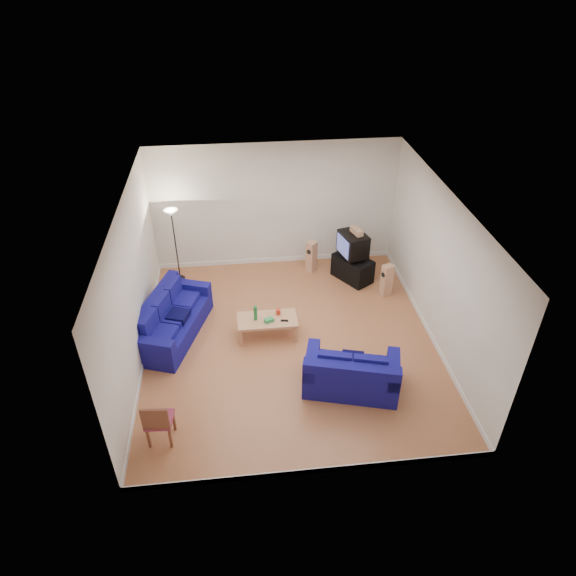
{
  "coord_description": "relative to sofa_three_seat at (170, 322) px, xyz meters",
  "views": [
    {
      "loc": [
        -0.98,
        -8.22,
        7.09
      ],
      "look_at": [
        0.0,
        0.4,
        1.1
      ],
      "focal_mm": 32.0,
      "sensor_mm": 36.0,
      "label": 1
    }
  ],
  "objects": [
    {
      "name": "bottle",
      "position": [
        1.81,
        -0.28,
        0.29
      ],
      "size": [
        0.1,
        0.1,
        0.33
      ],
      "primitive_type": "cylinder",
      "rotation": [
        0.0,
        0.0,
        -0.37
      ],
      "color": "#197233",
      "rests_on": "coffee_table"
    },
    {
      "name": "tv_stand",
      "position": [
        4.32,
        1.69,
        -0.03
      ],
      "size": [
        1.0,
        1.12,
        0.6
      ],
      "primitive_type": "cube",
      "rotation": [
        0.0,
        0.0,
        -0.99
      ],
      "color": "black",
      "rests_on": "ground"
    },
    {
      "name": "tissue_box",
      "position": [
        2.08,
        -0.38,
        0.17
      ],
      "size": [
        0.22,
        0.16,
        0.08
      ],
      "primitive_type": "cube",
      "rotation": [
        0.0,
        0.0,
        0.33
      ],
      "color": "green",
      "rests_on": "coffee_table"
    },
    {
      "name": "room",
      "position": [
        2.51,
        -0.53,
        1.22
      ],
      "size": [
        6.01,
        6.51,
        3.21
      ],
      "color": "brown",
      "rests_on": "ground"
    },
    {
      "name": "centre_speaker",
      "position": [
        4.35,
        1.73,
        0.99
      ],
      "size": [
        0.26,
        0.41,
        0.13
      ],
      "primitive_type": "cube",
      "rotation": [
        0.0,
        0.0,
        -1.26
      ],
      "color": "tan",
      "rests_on": "television"
    },
    {
      "name": "sofa_loveseat",
      "position": [
        3.48,
        -2.01,
        0.0
      ],
      "size": [
        1.93,
        1.4,
        0.87
      ],
      "rotation": [
        0.0,
        0.0,
        -0.27
      ],
      "color": "#0E0A67",
      "rests_on": "ground"
    },
    {
      "name": "av_receiver",
      "position": [
        4.38,
        1.72,
        0.32
      ],
      "size": [
        0.49,
        0.51,
        0.09
      ],
      "primitive_type": "cube",
      "rotation": [
        0.0,
        0.0,
        -0.94
      ],
      "color": "black",
      "rests_on": "tv_stand"
    },
    {
      "name": "coffee_table",
      "position": [
        2.05,
        -0.29,
        0.07
      ],
      "size": [
        1.25,
        0.62,
        0.45
      ],
      "rotation": [
        0.0,
        0.0,
        0.0
      ],
      "color": "tan",
      "rests_on": "ground"
    },
    {
      "name": "speaker_left",
      "position": [
        3.36,
        2.17,
        0.09
      ],
      "size": [
        0.31,
        0.31,
        0.83
      ],
      "rotation": [
        0.0,
        0.0,
        -0.76
      ],
      "color": "tan",
      "rests_on": "ground"
    },
    {
      "name": "floor_lamp",
      "position": [
        0.06,
        2.17,
        1.24
      ],
      "size": [
        0.32,
        0.32,
        1.89
      ],
      "color": "black",
      "rests_on": "ground"
    },
    {
      "name": "sofa_three_seat",
      "position": [
        0.0,
        0.0,
        0.0
      ],
      "size": [
        1.66,
        2.46,
        0.88
      ],
      "rotation": [
        0.0,
        0.0,
        -1.9
      ],
      "color": "#0E0A67",
      "rests_on": "ground"
    },
    {
      "name": "speaker_right",
      "position": [
        4.96,
        0.92,
        0.08
      ],
      "size": [
        0.29,
        0.26,
        0.81
      ],
      "rotation": [
        0.0,
        0.0,
        -1.22
      ],
      "color": "tan",
      "rests_on": "ground"
    },
    {
      "name": "red_canister",
      "position": [
        2.3,
        -0.16,
        0.19
      ],
      "size": [
        0.11,
        0.11,
        0.13
      ],
      "primitive_type": "cylinder",
      "rotation": [
        0.0,
        0.0,
        0.25
      ],
      "color": "red",
      "rests_on": "coffee_table"
    },
    {
      "name": "television",
      "position": [
        4.28,
        1.72,
        0.65
      ],
      "size": [
        0.7,
        0.84,
        0.56
      ],
      "rotation": [
        0.0,
        0.0,
        -1.3
      ],
      "color": "black",
      "rests_on": "av_receiver"
    },
    {
      "name": "remote",
      "position": [
        2.41,
        -0.4,
        0.14
      ],
      "size": [
        0.16,
        0.07,
        0.02
      ],
      "primitive_type": "cube",
      "rotation": [
        0.0,
        0.0,
        -0.15
      ],
      "color": "black",
      "rests_on": "coffee_table"
    },
    {
      "name": "dining_chair",
      "position": [
        0.05,
        -2.87,
        0.19
      ],
      "size": [
        0.48,
        0.48,
        0.92
      ],
      "rotation": [
        0.0,
        0.0,
        -0.09
      ],
      "color": "brown",
      "rests_on": "ground"
    }
  ]
}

